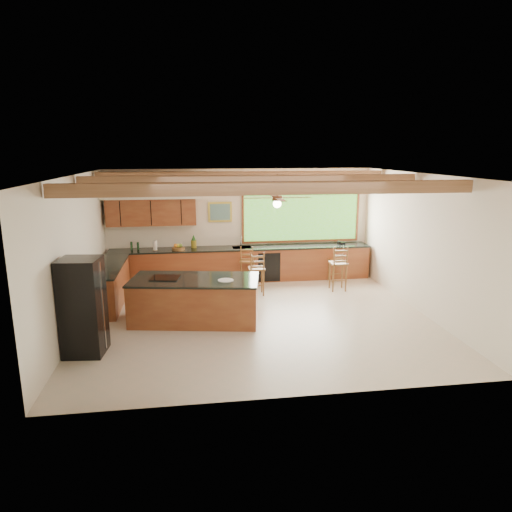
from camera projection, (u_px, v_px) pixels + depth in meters
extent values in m
plane|color=beige|center=(257.00, 318.00, 9.70)|extent=(7.20, 7.20, 0.00)
cube|color=silver|center=(240.00, 224.00, 12.50)|extent=(7.20, 0.04, 3.00)
cube|color=silver|center=(292.00, 298.00, 6.23)|extent=(7.20, 0.04, 3.00)
cube|color=silver|center=(75.00, 254.00, 8.87)|extent=(0.04, 6.50, 3.00)
cube|color=silver|center=(422.00, 244.00, 9.86)|extent=(0.04, 6.50, 3.00)
cube|color=#B07658|center=(257.00, 175.00, 9.03)|extent=(7.20, 6.50, 0.04)
cube|color=#A37751|center=(271.00, 188.00, 7.52)|extent=(7.10, 0.15, 0.22)
cube|color=#A37751|center=(254.00, 180.00, 9.54)|extent=(7.10, 0.15, 0.22)
cube|color=#A37751|center=(244.00, 176.00, 11.28)|extent=(7.10, 0.15, 0.22)
cube|color=brown|center=(152.00, 212.00, 11.90)|extent=(2.30, 0.35, 0.70)
cube|color=silver|center=(150.00, 189.00, 11.70)|extent=(2.60, 0.50, 0.48)
cylinder|color=#FFEABF|center=(123.00, 199.00, 11.65)|extent=(0.10, 0.10, 0.01)
cylinder|color=#FFEABF|center=(178.00, 198.00, 11.85)|extent=(0.10, 0.10, 0.01)
cube|color=#72BF44|center=(301.00, 217.00, 12.67)|extent=(3.20, 0.04, 1.30)
cube|color=gold|center=(220.00, 212.00, 12.32)|extent=(0.64, 0.03, 0.54)
cube|color=#447B60|center=(220.00, 212.00, 12.30)|extent=(0.54, 0.01, 0.44)
cube|color=brown|center=(242.00, 265.00, 12.41)|extent=(7.00, 0.65, 0.88)
cube|color=black|center=(242.00, 248.00, 12.31)|extent=(7.04, 0.69, 0.04)
cube|color=brown|center=(108.00, 286.00, 10.46)|extent=(0.65, 2.35, 0.88)
cube|color=black|center=(107.00, 266.00, 10.35)|extent=(0.69, 2.39, 0.04)
cube|color=black|center=(269.00, 267.00, 12.19)|extent=(0.60, 0.02, 0.78)
cube|color=silver|center=(242.00, 248.00, 12.31)|extent=(0.50, 0.38, 0.03)
cylinder|color=silver|center=(241.00, 240.00, 12.46)|extent=(0.03, 0.03, 0.30)
cylinder|color=silver|center=(241.00, 236.00, 12.34)|extent=(0.03, 0.20, 0.03)
cylinder|color=silver|center=(155.00, 246.00, 11.88)|extent=(0.11, 0.11, 0.26)
cylinder|color=#183C1B|center=(131.00, 246.00, 12.00)|extent=(0.06, 0.06, 0.21)
cylinder|color=#183C1B|center=(138.00, 246.00, 12.00)|extent=(0.06, 0.06, 0.20)
cube|color=black|center=(341.00, 243.00, 12.73)|extent=(0.19, 0.16, 0.09)
cube|color=brown|center=(195.00, 301.00, 9.45)|extent=(2.73, 1.61, 0.87)
cube|color=black|center=(195.00, 280.00, 9.35)|extent=(2.78, 1.66, 0.04)
cube|color=black|center=(165.00, 278.00, 9.36)|extent=(0.64, 0.55, 0.02)
cylinder|color=silver|center=(226.00, 280.00, 9.19)|extent=(0.32, 0.32, 0.02)
cube|color=black|center=(83.00, 307.00, 7.82)|extent=(0.73, 0.71, 1.70)
cube|color=silver|center=(103.00, 306.00, 7.87)|extent=(0.02, 0.05, 1.56)
cube|color=brown|center=(248.00, 261.00, 11.93)|extent=(0.47, 0.47, 0.04)
cylinder|color=brown|center=(243.00, 275.00, 11.84)|extent=(0.04, 0.04, 0.63)
cylinder|color=brown|center=(254.00, 275.00, 11.88)|extent=(0.04, 0.04, 0.63)
cylinder|color=brown|center=(241.00, 272.00, 12.13)|extent=(0.04, 0.04, 0.63)
cylinder|color=brown|center=(253.00, 272.00, 12.18)|extent=(0.04, 0.04, 0.63)
cube|color=brown|center=(256.00, 268.00, 11.13)|extent=(0.40, 0.40, 0.04)
cylinder|color=brown|center=(251.00, 284.00, 11.03)|extent=(0.04, 0.04, 0.64)
cylinder|color=brown|center=(264.00, 283.00, 11.08)|extent=(0.04, 0.04, 0.64)
cylinder|color=brown|center=(249.00, 280.00, 11.33)|extent=(0.04, 0.04, 0.64)
cylinder|color=brown|center=(262.00, 280.00, 11.37)|extent=(0.04, 0.04, 0.64)
cube|color=brown|center=(336.00, 260.00, 12.28)|extent=(0.38, 0.38, 0.04)
cylinder|color=brown|center=(332.00, 273.00, 12.20)|extent=(0.03, 0.03, 0.57)
cylinder|color=brown|center=(342.00, 272.00, 12.23)|extent=(0.03, 0.03, 0.57)
cylinder|color=brown|center=(329.00, 270.00, 12.46)|extent=(0.03, 0.03, 0.57)
cylinder|color=brown|center=(339.00, 270.00, 12.50)|extent=(0.03, 0.03, 0.57)
cube|color=brown|center=(338.00, 263.00, 11.48)|extent=(0.43, 0.43, 0.04)
cylinder|color=brown|center=(333.00, 279.00, 11.38)|extent=(0.04, 0.04, 0.68)
cylinder|color=brown|center=(346.00, 279.00, 11.43)|extent=(0.04, 0.04, 0.68)
cylinder|color=brown|center=(330.00, 276.00, 11.70)|extent=(0.04, 0.04, 0.68)
cylinder|color=brown|center=(342.00, 275.00, 11.74)|extent=(0.04, 0.04, 0.68)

